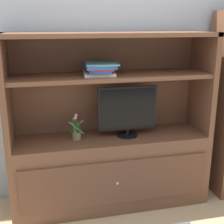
# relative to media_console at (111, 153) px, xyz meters

# --- Properties ---
(painted_rear_wall) EXTENTS (6.00, 0.10, 2.80)m
(painted_rear_wall) POSITION_rel_media_console_xyz_m (0.00, 0.34, 0.89)
(painted_rear_wall) COLOR #9EA8B2
(painted_rear_wall) RESTS_ON ground_plane
(media_console) EXTENTS (1.83, 0.52, 1.62)m
(media_console) POSITION_rel_media_console_xyz_m (0.00, 0.00, 0.00)
(media_console) COLOR brown
(media_console) RESTS_ON ground_plane
(tv_monitor) EXTENTS (0.55, 0.19, 0.46)m
(tv_monitor) POSITION_rel_media_console_xyz_m (0.15, -0.02, 0.42)
(tv_monitor) COLOR black
(tv_monitor) RESTS_ON media_console
(potted_plant) EXTENTS (0.13, 0.10, 0.24)m
(potted_plant) POSITION_rel_media_console_xyz_m (-0.32, -0.00, 0.23)
(potted_plant) COLOR #8C7251
(potted_plant) RESTS_ON media_console
(magazine_stack) EXTENTS (0.31, 0.36, 0.11)m
(magazine_stack) POSITION_rel_media_console_xyz_m (-0.10, -0.01, 0.81)
(magazine_stack) COLOR silver
(magazine_stack) RESTS_ON media_console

